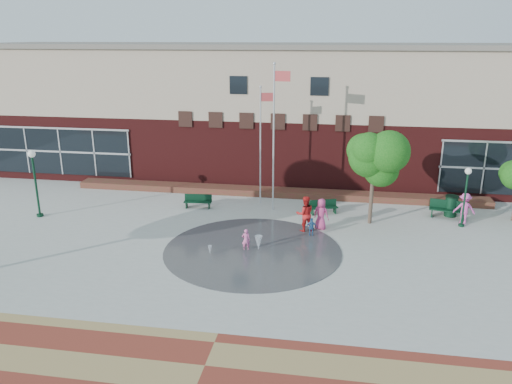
% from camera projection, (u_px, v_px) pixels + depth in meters
% --- Properties ---
extents(ground, '(120.00, 120.00, 0.00)m').
position_uv_depth(ground, '(240.00, 280.00, 20.79)').
color(ground, '#666056').
rests_on(ground, ground).
extents(plaza_concrete, '(46.00, 18.00, 0.01)m').
position_uv_depth(plaza_concrete, '(256.00, 242.00, 24.56)').
color(plaza_concrete, '#A8A8A0').
rests_on(plaza_concrete, ground).
extents(splash_pad, '(8.40, 8.40, 0.01)m').
position_uv_depth(splash_pad, '(253.00, 250.00, 23.62)').
color(splash_pad, '#383A3D').
rests_on(splash_pad, ground).
extents(library_building, '(44.40, 10.40, 9.20)m').
position_uv_depth(library_building, '(286.00, 109.00, 35.85)').
color(library_building, '#4E1515').
rests_on(library_building, ground).
extents(flower_bed, '(26.00, 1.20, 0.40)m').
position_uv_depth(flower_bed, '(275.00, 196.00, 31.71)').
color(flower_bed, maroon).
rests_on(flower_bed, ground).
extents(flagpole_left, '(0.97, 0.25, 8.38)m').
position_uv_depth(flagpole_left, '(274.00, 131.00, 27.73)').
color(flagpole_left, silver).
rests_on(flagpole_left, ground).
extents(flagpole_right, '(0.86, 0.22, 7.02)m').
position_uv_depth(flagpole_right, '(261.00, 139.00, 29.12)').
color(flagpole_right, silver).
rests_on(flagpole_right, ground).
extents(lamp_left, '(0.40, 0.40, 3.82)m').
position_uv_depth(lamp_left, '(35.00, 176.00, 27.32)').
color(lamp_left, '#0D321E').
rests_on(lamp_left, ground).
extents(lamp_right, '(0.34, 0.34, 3.23)m').
position_uv_depth(lamp_right, '(466.00, 191.00, 25.98)').
color(lamp_right, '#0D321E').
rests_on(lamp_right, ground).
extents(bench_left, '(1.65, 0.59, 0.81)m').
position_uv_depth(bench_left, '(198.00, 204.00, 29.33)').
color(bench_left, '#0D321E').
rests_on(bench_left, ground).
extents(bench_mid, '(1.67, 0.96, 0.81)m').
position_uv_depth(bench_mid, '(323.00, 210.00, 28.36)').
color(bench_mid, '#0D321E').
rests_on(bench_mid, ground).
extents(bench_right, '(2.06, 0.94, 1.00)m').
position_uv_depth(bench_right, '(448.00, 213.00, 27.67)').
color(bench_right, '#0D321E').
rests_on(bench_right, ground).
extents(trash_can, '(0.73, 0.73, 1.20)m').
position_uv_depth(trash_can, '(451.00, 206.00, 27.91)').
color(trash_can, '#0D321E').
rests_on(trash_can, ground).
extents(tree_mid, '(2.96, 2.96, 4.99)m').
position_uv_depth(tree_mid, '(374.00, 158.00, 25.95)').
color(tree_mid, '#413026').
rests_on(tree_mid, ground).
extents(water_jet_a, '(0.36, 0.36, 0.71)m').
position_uv_depth(water_jet_a, '(258.00, 251.00, 23.61)').
color(water_jet_a, white).
rests_on(water_jet_a, ground).
extents(water_jet_b, '(0.19, 0.19, 0.43)m').
position_uv_depth(water_jet_b, '(210.00, 255.00, 23.15)').
color(water_jet_b, white).
rests_on(water_jet_b, ground).
extents(child_splash, '(0.43, 0.32, 1.08)m').
position_uv_depth(child_splash, '(246.00, 240.00, 23.49)').
color(child_splash, pink).
rests_on(child_splash, ground).
extents(adult_red, '(1.09, 0.96, 1.90)m').
position_uv_depth(adult_red, '(305.00, 214.00, 25.68)').
color(adult_red, red).
rests_on(adult_red, ground).
extents(adult_pink, '(0.95, 0.79, 1.67)m').
position_uv_depth(adult_pink, '(321.00, 214.00, 25.98)').
color(adult_pink, '#C73B78').
rests_on(adult_pink, ground).
extents(child_blue, '(0.58, 0.25, 0.98)m').
position_uv_depth(child_blue, '(312.00, 227.00, 25.16)').
color(child_blue, '#30659F').
rests_on(child_blue, ground).
extents(person_bench, '(1.16, 0.74, 1.70)m').
position_uv_depth(person_bench, '(464.00, 208.00, 26.80)').
color(person_bench, '#E550B0').
rests_on(person_bench, ground).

